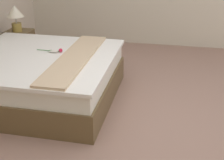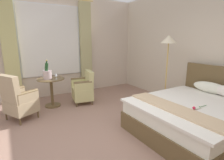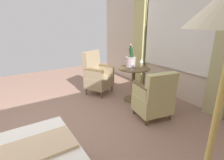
% 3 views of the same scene
% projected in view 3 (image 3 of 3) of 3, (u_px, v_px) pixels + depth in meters
% --- Properties ---
extents(ground_plane, '(7.64, 7.64, 0.00)m').
position_uv_depth(ground_plane, '(26.00, 141.00, 2.48)').
color(ground_plane, '#987463').
extents(wall_window_side, '(0.27, 5.61, 2.93)m').
position_uv_depth(wall_window_side, '(178.00, 30.00, 3.63)').
color(wall_window_side, beige).
rests_on(wall_window_side, ground).
extents(side_table_round, '(0.66, 0.66, 0.72)m').
position_uv_depth(side_table_round, '(133.00, 80.00, 3.68)').
color(side_table_round, brown).
rests_on(side_table_round, ground).
extents(champagne_bucket, '(0.21, 0.21, 0.48)m').
position_uv_depth(champagne_bucket, '(131.00, 61.00, 3.60)').
color(champagne_bucket, '#C1AAAF').
rests_on(champagne_bucket, side_table_round).
extents(wine_glass_near_bucket, '(0.08, 0.08, 0.14)m').
position_uv_depth(wine_glass_near_bucket, '(132.00, 65.00, 3.41)').
color(wine_glass_near_bucket, white).
rests_on(wine_glass_near_bucket, side_table_round).
extents(wine_glass_near_edge, '(0.08, 0.08, 0.16)m').
position_uv_depth(wine_glass_near_edge, '(141.00, 61.00, 3.67)').
color(wine_glass_near_edge, white).
rests_on(wine_glass_near_edge, side_table_round).
extents(armchair_by_window, '(0.65, 0.61, 0.86)m').
position_uv_depth(armchair_by_window, '(154.00, 98.00, 2.98)').
color(armchair_by_window, brown).
rests_on(armchair_by_window, ground).
extents(armchair_facing_bed, '(0.73, 0.72, 0.99)m').
position_uv_depth(armchair_facing_bed, '(97.00, 75.00, 4.08)').
color(armchair_facing_bed, brown).
rests_on(armchair_facing_bed, ground).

